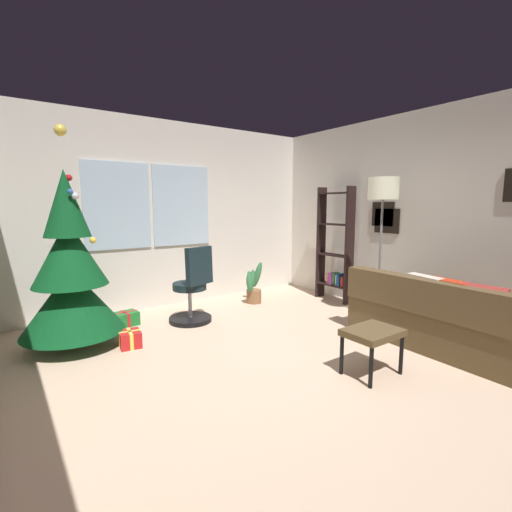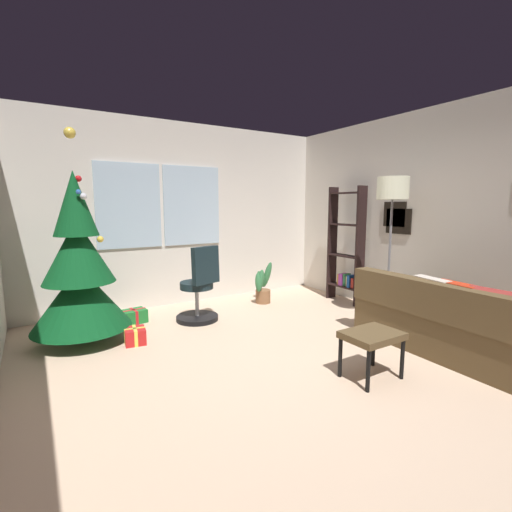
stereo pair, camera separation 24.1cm
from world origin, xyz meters
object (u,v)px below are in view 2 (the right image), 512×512
at_px(footstool, 372,339).
at_px(gift_box_red, 135,336).
at_px(couch, 466,326).
at_px(bookshelf, 346,251).
at_px(gift_box_green, 134,316).
at_px(holiday_tree, 79,273).
at_px(floor_lamp, 392,198).
at_px(potted_plant, 263,287).
at_px(office_chair, 199,292).

height_order(footstool, gift_box_red, footstool).
bearing_deg(couch, gift_box_red, 144.16).
bearing_deg(bookshelf, gift_box_green, 167.56).
bearing_deg(footstool, holiday_tree, 131.75).
distance_m(couch, floor_lamp, 1.71).
bearing_deg(holiday_tree, bookshelf, -4.95).
height_order(footstool, potted_plant, potted_plant).
bearing_deg(couch, potted_plant, 104.66).
distance_m(gift_box_green, floor_lamp, 3.66).
relative_size(gift_box_green, office_chair, 0.33).
xyz_separation_m(office_chair, potted_plant, (1.22, 0.35, -0.15)).
distance_m(gift_box_green, office_chair, 0.92).
height_order(gift_box_green, office_chair, office_chair).
height_order(couch, footstool, couch).
relative_size(holiday_tree, gift_box_red, 8.48).
bearing_deg(floor_lamp, gift_box_red, 161.24).
relative_size(gift_box_red, office_chair, 0.27).
distance_m(couch, office_chair, 3.12).
xyz_separation_m(office_chair, floor_lamp, (2.05, -1.37, 1.23)).
distance_m(couch, potted_plant, 2.88).
bearing_deg(footstool, gift_box_red, 129.31).
distance_m(office_chair, potted_plant, 1.28).
distance_m(gift_box_green, bookshelf, 3.29).
bearing_deg(bookshelf, holiday_tree, 175.05).
bearing_deg(office_chair, footstool, -73.97).
xyz_separation_m(holiday_tree, gift_box_red, (0.48, -0.38, -0.70)).
bearing_deg(couch, holiday_tree, 143.82).
height_order(office_chair, floor_lamp, floor_lamp).
bearing_deg(gift_box_red, potted_plant, 18.07).
xyz_separation_m(holiday_tree, bookshelf, (3.78, -0.33, 0.03)).
distance_m(couch, holiday_tree, 4.19).
height_order(couch, gift_box_red, couch).
bearing_deg(office_chair, bookshelf, -7.37).
distance_m(footstool, bookshelf, 2.66).
relative_size(couch, bookshelf, 1.10).
distance_m(gift_box_red, gift_box_green, 0.76).
bearing_deg(couch, bookshelf, 78.94).
bearing_deg(floor_lamp, footstool, -145.93).
bearing_deg(floor_lamp, potted_plant, 115.73).
xyz_separation_m(footstool, floor_lamp, (1.38, 0.94, 1.26)).
height_order(couch, office_chair, office_chair).
xyz_separation_m(couch, floor_lamp, (0.10, 1.07, 1.34)).
height_order(holiday_tree, gift_box_red, holiday_tree).
relative_size(gift_box_red, potted_plant, 0.43).
bearing_deg(gift_box_green, office_chair, -26.58).
bearing_deg(gift_box_red, gift_box_green, 77.65).
height_order(bookshelf, floor_lamp, floor_lamp).
bearing_deg(couch, office_chair, 128.63).
distance_m(office_chair, floor_lamp, 2.75).
bearing_deg(gift_box_red, office_chair, 20.94).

